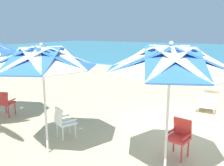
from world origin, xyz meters
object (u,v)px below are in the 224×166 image
(beach_umbrella_1, at_px, (42,58))
(beachgoer_seated, at_px, (223,74))
(plastic_chair_4, at_px, (5,102))
(beach_umbrella_0, at_px, (170,61))
(sun_lounger_1, at_px, (209,99))
(plastic_chair_1, at_px, (63,121))
(plastic_chair_0, at_px, (180,135))

(beach_umbrella_1, distance_m, beachgoer_seated, 12.15)
(beach_umbrella_1, xyz_separation_m, plastic_chair_4, (-2.97, 1.16, -1.71))
(beachgoer_seated, bearing_deg, beach_umbrella_0, -89.90)
(plastic_chair_4, height_order, sun_lounger_1, plastic_chair_4)
(plastic_chair_4, bearing_deg, beach_umbrella_0, -8.14)
(plastic_chair_1, xyz_separation_m, plastic_chair_4, (-2.79, 0.38, 0.00))
(beach_umbrella_0, bearing_deg, plastic_chair_0, 89.42)
(beach_umbrella_1, height_order, plastic_chair_1, beach_umbrella_1)
(plastic_chair_4, height_order, beachgoer_seated, beachgoer_seated)
(sun_lounger_1, bearing_deg, plastic_chair_1, -120.79)
(beach_umbrella_1, bearing_deg, beachgoer_seated, 77.27)
(plastic_chair_0, xyz_separation_m, plastic_chair_1, (-2.85, -0.60, 0.00))
(plastic_chair_1, bearing_deg, beach_umbrella_1, -77.44)
(sun_lounger_1, height_order, beachgoer_seated, beachgoer_seated)
(beach_umbrella_0, xyz_separation_m, beach_umbrella_1, (-2.66, -0.35, -0.08))
(plastic_chair_1, xyz_separation_m, sun_lounger_1, (2.89, 4.84, -0.22))
(sun_lounger_1, bearing_deg, plastic_chair_0, -90.55)
(beach_umbrella_0, xyz_separation_m, sun_lounger_1, (0.05, 5.27, -2.01))
(sun_lounger_1, bearing_deg, beach_umbrella_0, -90.55)
(plastic_chair_1, height_order, beachgoer_seated, beachgoer_seated)
(beach_umbrella_1, bearing_deg, plastic_chair_4, 158.70)
(plastic_chair_0, xyz_separation_m, beachgoer_seated, (-0.03, 10.33, -0.20))
(beach_umbrella_1, height_order, sun_lounger_1, beach_umbrella_1)
(beach_umbrella_0, bearing_deg, plastic_chair_1, 171.50)
(plastic_chair_1, xyz_separation_m, beachgoer_seated, (2.82, 10.93, -0.20))
(plastic_chair_0, relative_size, sun_lounger_1, 0.40)
(beach_umbrella_0, distance_m, plastic_chair_4, 5.96)
(beach_umbrella_1, bearing_deg, sun_lounger_1, 64.22)
(beach_umbrella_0, bearing_deg, beachgoer_seated, 90.10)
(sun_lounger_1, xyz_separation_m, beachgoer_seated, (-0.07, 6.08, 0.01))
(plastic_chair_0, height_order, plastic_chair_4, same)
(beach_umbrella_0, height_order, sun_lounger_1, beach_umbrella_0)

